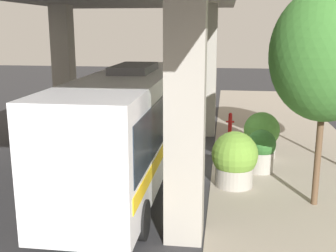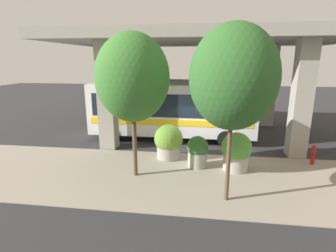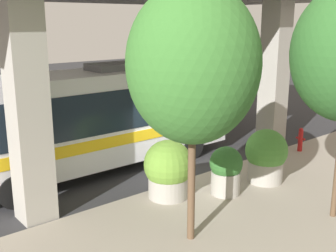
# 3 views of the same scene
# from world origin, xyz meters

# --- Properties ---
(ground_plane) EXTENTS (80.00, 80.00, 0.00)m
(ground_plane) POSITION_xyz_m (0.00, 0.00, 0.00)
(ground_plane) COLOR #2D2D30
(ground_plane) RESTS_ON ground
(sidewalk_strip) EXTENTS (6.00, 40.00, 0.02)m
(sidewalk_strip) POSITION_xyz_m (-3.00, 0.00, 0.01)
(sidewalk_strip) COLOR gray
(sidewalk_strip) RESTS_ON ground
(overpass) EXTENTS (9.40, 18.42, 6.70)m
(overpass) POSITION_xyz_m (4.00, 0.00, 5.86)
(overpass) COLOR #9E998E
(overpass) RESTS_ON ground
(bus) EXTENTS (2.57, 10.38, 3.84)m
(bus) POSITION_xyz_m (2.66, 1.78, 2.07)
(bus) COLOR silver
(bus) RESTS_ON ground
(fire_hydrant) EXTENTS (0.40, 0.19, 1.01)m
(fire_hydrant) POSITION_xyz_m (-0.68, -5.66, 0.51)
(fire_hydrant) COLOR #B21919
(fire_hydrant) RESTS_ON ground
(planter_front) EXTENTS (1.41, 1.41, 1.82)m
(planter_front) POSITION_xyz_m (-1.86, -1.80, 0.92)
(planter_front) COLOR #9E998E
(planter_front) RESTS_ON ground
(planter_middle) EXTENTS (1.02, 1.02, 1.54)m
(planter_middle) POSITION_xyz_m (-1.72, 0.00, 0.79)
(planter_middle) COLOR #9E998E
(planter_middle) RESTS_ON ground
(planter_back) EXTENTS (1.49, 1.49, 1.82)m
(planter_back) POSITION_xyz_m (-0.76, 1.52, 0.90)
(planter_back) COLOR #9E998E
(planter_back) RESTS_ON ground
(street_tree_far) EXTENTS (3.06, 3.06, 6.18)m
(street_tree_far) POSITION_xyz_m (-3.07, 2.72, 4.34)
(street_tree_far) COLOR brown
(street_tree_far) RESTS_ON ground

